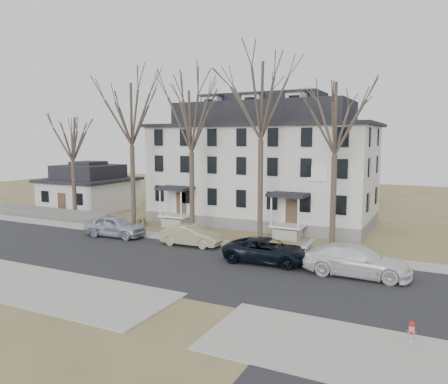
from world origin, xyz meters
The scene contains 20 objects.
ground centered at (0.00, 0.00, 0.00)m, with size 120.00×120.00×0.00m, color olive.
main_road centered at (0.00, 2.00, 0.00)m, with size 120.00×10.00×0.04m, color #27272A.
far_sidewalk centered at (0.00, 8.00, 0.00)m, with size 120.00×2.00×0.08m, color #A09F97.
near_sidewalk_right centered at (12.00, -5.00, 0.00)m, with size 14.00×5.00×0.08m, color #A09F97.
near_sidewalk_left centered at (-8.00, -5.00, 0.00)m, with size 20.00×5.00×0.08m, color #A09F97.
yellow_curb centered at (5.00, 7.10, 0.00)m, with size 14.00×0.25×0.06m, color gold.
boarding_house centered at (-2.00, 17.95, 5.38)m, with size 20.80×12.36×12.05m.
small_house centered at (-22.00, 16.00, 2.25)m, with size 8.70×8.70×5.00m.
fence centered at (-21.00, 9.50, 0.00)m, with size 14.00×0.06×1.20m, color gray.
tree_far_left centered at (-11.00, 9.80, 10.34)m, with size 8.40×8.40×13.72m.
tree_mid_left centered at (-5.00, 9.80, 9.60)m, with size 7.80×7.80×12.74m.
tree_center centered at (1.00, 9.80, 11.08)m, with size 9.00×9.00×14.70m.
tree_mid_right centered at (6.50, 9.80, 9.60)m, with size 7.80×7.80×12.74m.
tree_bungalow centered at (-18.00, 9.80, 8.12)m, with size 6.60×6.60×10.78m.
car_silver centered at (-10.07, 6.23, 0.86)m, with size 2.04×5.06×1.72m, color #B3B7CA.
car_tan centered at (-3.08, 6.37, 0.75)m, with size 1.58×4.54×1.50m, color tan.
car_navy centered at (3.56, 4.66, 0.77)m, with size 2.55×5.53×1.54m, color black.
car_white centered at (9.08, 4.46, 0.88)m, with size 2.45×6.03×1.75m, color white.
bicycle_left centered at (-10.98, 10.99, 0.41)m, with size 0.55×1.57×0.83m, color black.
fire_hydrant centered at (12.45, -3.10, 0.43)m, with size 0.35×0.33×0.85m.
Camera 1 is at (13.10, -20.76, 7.82)m, focal length 35.00 mm.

